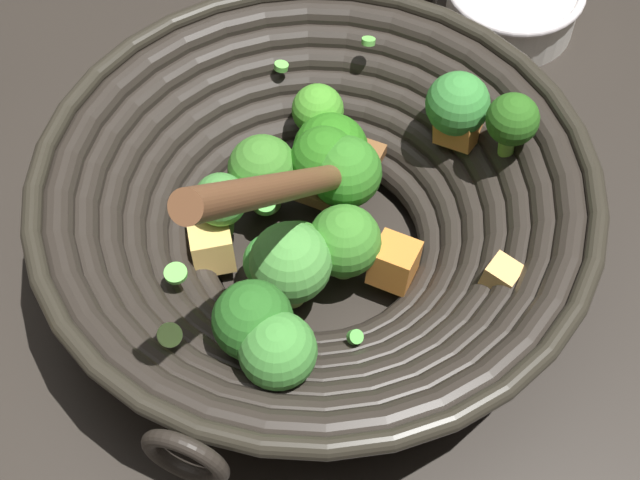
{
  "coord_description": "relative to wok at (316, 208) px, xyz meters",
  "views": [
    {
      "loc": [
        0.14,
        -0.36,
        0.6
      ],
      "look_at": [
        0.0,
        -0.0,
        0.03
      ],
      "focal_mm": 52.35,
      "sensor_mm": 36.0,
      "label": 1
    }
  ],
  "objects": [
    {
      "name": "ground_plane",
      "position": [
        -0.0,
        0.0,
        -0.06
      ],
      "size": [
        4.0,
        4.0,
        0.0
      ],
      "primitive_type": "plane",
      "color": "#28231E"
    },
    {
      "name": "wok",
      "position": [
        0.0,
        0.0,
        0.0
      ],
      "size": [
        0.39,
        0.43,
        0.26
      ],
      "color": "black",
      "rests_on": "ground"
    },
    {
      "name": "prep_bowl",
      "position": [
        0.08,
        0.3,
        -0.04
      ],
      "size": [
        0.12,
        0.12,
        0.05
      ],
      "color": "silver",
      "rests_on": "ground"
    }
  ]
}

